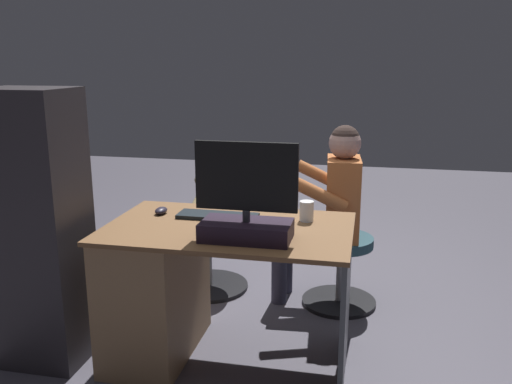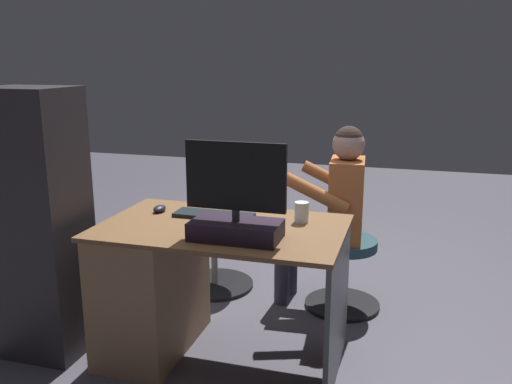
{
  "view_description": "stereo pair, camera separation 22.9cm",
  "coord_description": "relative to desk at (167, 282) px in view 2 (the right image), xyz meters",
  "views": [
    {
      "loc": [
        -0.66,
        2.9,
        1.54
      ],
      "look_at": [
        -0.04,
        -0.03,
        0.8
      ],
      "focal_mm": 37.94,
      "sensor_mm": 36.0,
      "label": 1
    },
    {
      "loc": [
        -0.88,
        2.85,
        1.54
      ],
      "look_at": [
        -0.04,
        -0.03,
        0.8
      ],
      "focal_mm": 37.94,
      "sensor_mm": 36.0,
      "label": 2
    }
  ],
  "objects": [
    {
      "name": "tv_remote",
      "position": [
        -0.21,
        0.03,
        0.35
      ],
      "size": [
        0.06,
        0.15,
        0.02
      ],
      "primitive_type": "cube",
      "rotation": [
        0.0,
        0.0,
        0.11
      ],
      "color": "black",
      "rests_on": "desk"
    },
    {
      "name": "cup",
      "position": [
        -0.68,
        -0.17,
        0.39
      ],
      "size": [
        0.07,
        0.07,
        0.1
      ],
      "primitive_type": "cylinder",
      "color": "white",
      "rests_on": "desk"
    },
    {
      "name": "computer_mouse",
      "position": [
        0.09,
        -0.14,
        0.36
      ],
      "size": [
        0.06,
        0.1,
        0.04
      ],
      "primitive_type": "ellipsoid",
      "color": "#25212F",
      "rests_on": "desk"
    },
    {
      "name": "monitor",
      "position": [
        -0.45,
        0.17,
        0.47
      ],
      "size": [
        0.47,
        0.22,
        0.45
      ],
      "color": "black",
      "rests_on": "desk"
    },
    {
      "name": "person",
      "position": [
        -0.75,
        -0.78,
        0.29
      ],
      "size": [
        0.54,
        0.5,
        1.15
      ],
      "color": "#C66E3A",
      "rests_on": "ground_plane"
    },
    {
      "name": "teddy_bear",
      "position": [
        0.05,
        -0.86,
        0.22
      ],
      "size": [
        0.23,
        0.24,
        0.34
      ],
      "color": "#8E7D55",
      "rests_on": "office_chair_teddy"
    },
    {
      "name": "keyboard",
      "position": [
        -0.22,
        -0.13,
        0.35
      ],
      "size": [
        0.42,
        0.14,
        0.02
      ],
      "primitive_type": "cube",
      "color": "black",
      "rests_on": "desk"
    },
    {
      "name": "desk",
      "position": [
        0.0,
        0.0,
        0.0
      ],
      "size": [
        1.22,
        0.76,
        0.73
      ],
      "color": "brown",
      "rests_on": "ground_plane"
    },
    {
      "name": "visitor_chair",
      "position": [
        -0.84,
        -0.78,
        -0.12
      ],
      "size": [
        0.47,
        0.47,
        0.45
      ],
      "color": "black",
      "rests_on": "ground_plane"
    },
    {
      "name": "ground_plane",
      "position": [
        -0.32,
        -0.42,
        -0.39
      ],
      "size": [
        10.0,
        10.0,
        0.0
      ],
      "primitive_type": "plane",
      "color": "#4F4C58"
    },
    {
      "name": "office_chair_teddy",
      "position": [
        0.05,
        -0.84,
        -0.14
      ],
      "size": [
        0.53,
        0.53,
        0.45
      ],
      "color": "black",
      "rests_on": "ground_plane"
    },
    {
      "name": "equipment_rack",
      "position": [
        0.63,
        0.18,
        0.32
      ],
      "size": [
        0.44,
        0.36,
        1.4
      ],
      "primitive_type": "cube",
      "color": "#2E2A2D",
      "rests_on": "ground_plane"
    }
  ]
}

